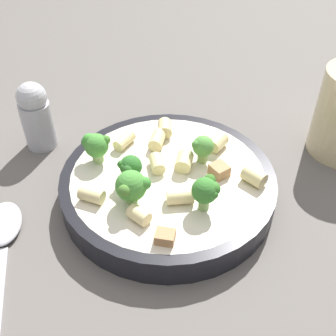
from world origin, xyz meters
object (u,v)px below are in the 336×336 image
object	(u,v)px
rigatoni_1	(254,177)
rigatoni_2	(139,215)
pasta_bowl	(168,184)
pepper_shaker	(36,116)
spoon	(1,242)
rigatoni_5	(180,197)
rigatoni_9	(217,143)
chicken_chunk_1	(219,170)
broccoli_floret_1	(95,145)
broccoli_floret_0	(206,191)
rigatoni_8	(124,141)
chicken_chunk_0	(165,237)
rigatoni_6	(157,164)
broccoli_floret_2	(130,167)
broccoli_floret_3	(132,186)
rigatoni_3	(184,161)
rigatoni_7	(165,128)
broccoli_floret_4	(203,147)
rigatoni_4	(157,140)
rigatoni_0	(92,195)

from	to	relation	value
rigatoni_1	rigatoni_2	size ratio (longest dim) A/B	1.12
pasta_bowl	rigatoni_2	world-z (taller)	rigatoni_2
pepper_shaker	spoon	xyz separation A→B (m)	(0.03, -0.15, -0.04)
pasta_bowl	rigatoni_5	world-z (taller)	rigatoni_5
rigatoni_9	chicken_chunk_1	world-z (taller)	rigatoni_9
broccoli_floret_1	rigatoni_9	distance (m)	0.13
broccoli_floret_1	rigatoni_5	xyz separation A→B (m)	(0.10, -0.04, -0.01)
broccoli_floret_0	rigatoni_8	world-z (taller)	broccoli_floret_0
chicken_chunk_0	broccoli_floret_1	bearing A→B (deg)	135.51
rigatoni_6	rigatoni_9	bearing A→B (deg)	39.13
rigatoni_8	broccoli_floret_2	bearing A→B (deg)	-67.69
broccoli_floret_1	rigatoni_8	size ratio (longest dim) A/B	1.30
broccoli_floret_2	spoon	bearing A→B (deg)	-142.98
pasta_bowl	rigatoni_6	distance (m)	0.02
rigatoni_5	broccoli_floret_3	bearing A→B (deg)	-167.57
rigatoni_2	rigatoni_3	xyz separation A→B (m)	(0.03, 0.08, 0.00)
pasta_bowl	rigatoni_9	xyz separation A→B (m)	(0.04, 0.05, 0.02)
broccoli_floret_2	rigatoni_3	world-z (taller)	broccoli_floret_2
rigatoni_7	chicken_chunk_1	xyz separation A→B (m)	(0.07, -0.06, -0.00)
broccoli_floret_2	chicken_chunk_0	world-z (taller)	broccoli_floret_2
broccoli_floret_1	broccoli_floret_3	bearing A→B (deg)	-44.57
broccoli_floret_4	rigatoni_9	distance (m)	0.03
rigatoni_9	broccoli_floret_3	bearing A→B (deg)	-124.97
rigatoni_4	rigatoni_9	size ratio (longest dim) A/B	1.11
rigatoni_7	chicken_chunk_0	xyz separation A→B (m)	(0.03, -0.15, -0.00)
rigatoni_3	rigatoni_5	distance (m)	0.05
broccoli_floret_1	rigatoni_4	distance (m)	0.07
pasta_bowl	broccoli_floret_0	xyz separation A→B (m)	(0.04, -0.04, 0.03)
broccoli_floret_0	broccoli_floret_4	size ratio (longest dim) A/B	1.14
rigatoni_7	rigatoni_9	size ratio (longest dim) A/B	0.98
rigatoni_2	broccoli_floret_4	bearing A→B (deg)	65.17
pepper_shaker	rigatoni_2	bearing A→B (deg)	-37.88
broccoli_floret_4	spoon	size ratio (longest dim) A/B	0.18
rigatoni_1	broccoli_floret_0	bearing A→B (deg)	-134.12
broccoli_floret_4	rigatoni_6	bearing A→B (deg)	-153.11
chicken_chunk_0	chicken_chunk_1	bearing A→B (deg)	69.02
rigatoni_5	rigatoni_7	xyz separation A→B (m)	(-0.04, 0.10, 0.00)
rigatoni_0	spoon	bearing A→B (deg)	-147.85
rigatoni_0	broccoli_floret_1	bearing A→B (deg)	104.29
rigatoni_4	pasta_bowl	bearing A→B (deg)	-64.86
rigatoni_5	rigatoni_6	xyz separation A→B (m)	(-0.03, 0.04, -0.00)
broccoli_floret_0	broccoli_floret_1	size ratio (longest dim) A/B	1.06
rigatoni_1	pasta_bowl	bearing A→B (deg)	-175.49
rigatoni_9	rigatoni_2	bearing A→B (deg)	-115.63
rigatoni_6	spoon	xyz separation A→B (m)	(-0.13, -0.11, -0.03)
pepper_shaker	rigatoni_5	bearing A→B (deg)	-25.72
pasta_bowl	broccoli_floret_2	xyz separation A→B (m)	(-0.03, -0.02, 0.03)
broccoli_floret_0	broccoli_floret_1	bearing A→B (deg)	159.54
broccoli_floret_0	rigatoni_6	bearing A→B (deg)	141.47
broccoli_floret_2	broccoli_floret_3	xyz separation A→B (m)	(0.01, -0.03, 0.00)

